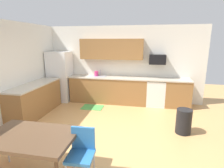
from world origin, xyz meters
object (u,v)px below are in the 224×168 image
object	(u,v)px
oven_range	(155,92)
kettle	(96,74)
microwave	(157,59)
dining_table	(31,138)
refrigerator	(60,76)
trash_bin	(184,121)
chair_near_table	(82,151)

from	to	relation	value
oven_range	kettle	world-z (taller)	kettle
microwave	dining_table	xyz separation A→B (m)	(-2.09, -3.93, -0.90)
refrigerator	kettle	world-z (taller)	refrigerator
refrigerator	trash_bin	bearing A→B (deg)	-23.95
oven_range	microwave	distance (m)	1.13
kettle	trash_bin	bearing A→B (deg)	-35.51
oven_range	kettle	distance (m)	2.18
microwave	chair_near_table	bearing A→B (deg)	-108.43
oven_range	kettle	xyz separation A→B (m)	(-2.11, 0.05, 0.56)
oven_range	dining_table	world-z (taller)	oven_range
oven_range	trash_bin	xyz separation A→B (m)	(0.59, -1.87, -0.16)
microwave	chair_near_table	xyz separation A→B (m)	(-1.28, -3.85, -1.07)
dining_table	chair_near_table	world-z (taller)	chair_near_table
dining_table	chair_near_table	bearing A→B (deg)	5.86
trash_bin	kettle	bearing A→B (deg)	144.49
refrigerator	oven_range	size ratio (longest dim) A/B	1.99
microwave	trash_bin	size ratio (longest dim) A/B	0.90
chair_near_table	microwave	bearing A→B (deg)	71.57
dining_table	refrigerator	bearing A→B (deg)	109.95
refrigerator	chair_near_table	distance (m)	4.28
chair_near_table	oven_range	bearing A→B (deg)	71.12
oven_range	refrigerator	bearing A→B (deg)	-178.67
microwave	dining_table	distance (m)	4.54
microwave	refrigerator	bearing A→B (deg)	-177.01
oven_range	microwave	world-z (taller)	microwave
refrigerator	kettle	xyz separation A→B (m)	(1.34, 0.13, 0.12)
oven_range	dining_table	xyz separation A→B (m)	(-2.09, -3.83, 0.22)
kettle	dining_table	bearing A→B (deg)	-89.73
chair_near_table	trash_bin	xyz separation A→B (m)	(1.87, 1.87, -0.20)
dining_table	kettle	xyz separation A→B (m)	(-0.02, 3.88, 0.35)
kettle	refrigerator	bearing A→B (deg)	-174.47
oven_range	dining_table	bearing A→B (deg)	-118.63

